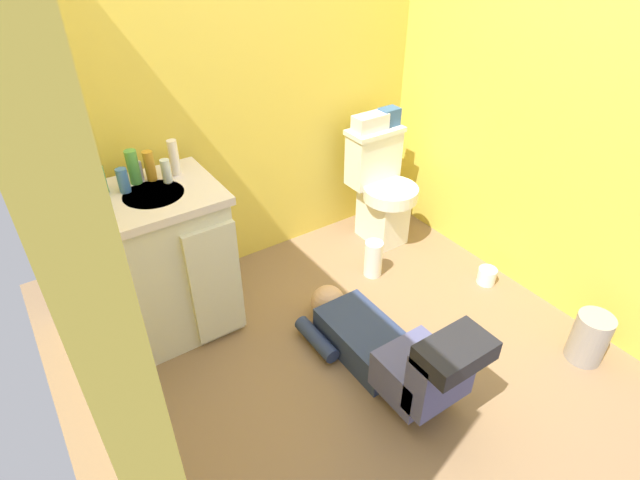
# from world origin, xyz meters

# --- Properties ---
(ground_plane) EXTENTS (2.78, 3.05, 0.04)m
(ground_plane) POSITION_xyz_m (0.00, 0.00, -0.02)
(ground_plane) COLOR #846547
(wall_back) EXTENTS (2.44, 0.08, 2.40)m
(wall_back) POSITION_xyz_m (0.00, 1.06, 1.20)
(wall_back) COLOR #E1C546
(wall_back) RESTS_ON ground_plane
(wall_left) EXTENTS (0.08, 2.05, 2.40)m
(wall_left) POSITION_xyz_m (-1.18, 0.00, 1.20)
(wall_left) COLOR #E1C546
(wall_left) RESTS_ON ground_plane
(wall_right) EXTENTS (0.08, 2.05, 2.40)m
(wall_right) POSITION_xyz_m (1.18, 0.00, 1.20)
(wall_right) COLOR #E1C546
(wall_right) RESTS_ON ground_plane
(toilet) EXTENTS (0.36, 0.46, 0.75)m
(toilet) POSITION_xyz_m (0.76, 0.73, 0.37)
(toilet) COLOR silver
(toilet) RESTS_ON ground_plane
(vanity_cabinet) EXTENTS (0.60, 0.53, 0.82)m
(vanity_cabinet) POSITION_xyz_m (-0.69, 0.67, 0.42)
(vanity_cabinet) COLOR beige
(vanity_cabinet) RESTS_ON ground_plane
(faucet) EXTENTS (0.02, 0.02, 0.10)m
(faucet) POSITION_xyz_m (-0.70, 0.82, 0.87)
(faucet) COLOR silver
(faucet) RESTS_ON vanity_cabinet
(person_plumber) EXTENTS (0.39, 1.06, 0.52)m
(person_plumber) POSITION_xyz_m (0.01, -0.25, 0.18)
(person_plumber) COLOR navy
(person_plumber) RESTS_ON ground_plane
(tissue_box) EXTENTS (0.22, 0.11, 0.10)m
(tissue_box) POSITION_xyz_m (0.71, 0.82, 0.80)
(tissue_box) COLOR silver
(tissue_box) RESTS_ON toilet
(toiletry_bag) EXTENTS (0.12, 0.09, 0.11)m
(toiletry_bag) POSITION_xyz_m (0.86, 0.82, 0.81)
(toiletry_bag) COLOR #33598C
(toiletry_bag) RESTS_ON toilet
(soap_dispenser) EXTENTS (0.06, 0.06, 0.17)m
(soap_dispenser) POSITION_xyz_m (-0.89, 0.80, 0.89)
(soap_dispenser) COLOR #3F9D58
(soap_dispenser) RESTS_ON vanity_cabinet
(bottle_blue) EXTENTS (0.05, 0.05, 0.12)m
(bottle_blue) POSITION_xyz_m (-0.80, 0.75, 0.88)
(bottle_blue) COLOR #396CB2
(bottle_blue) RESTS_ON vanity_cabinet
(bottle_green) EXTENTS (0.06, 0.06, 0.17)m
(bottle_green) POSITION_xyz_m (-0.73, 0.81, 0.90)
(bottle_green) COLOR #52A345
(bottle_green) RESTS_ON vanity_cabinet
(bottle_amber) EXTENTS (0.05, 0.05, 0.15)m
(bottle_amber) POSITION_xyz_m (-0.65, 0.80, 0.89)
(bottle_amber) COLOR #C88A26
(bottle_amber) RESTS_ON vanity_cabinet
(bottle_clear) EXTENTS (0.04, 0.04, 0.12)m
(bottle_clear) POSITION_xyz_m (-0.60, 0.74, 0.88)
(bottle_clear) COLOR silver
(bottle_clear) RESTS_ON vanity_cabinet
(bottle_white) EXTENTS (0.05, 0.05, 0.18)m
(bottle_white) POSITION_xyz_m (-0.53, 0.79, 0.91)
(bottle_white) COLOR white
(bottle_white) RESTS_ON vanity_cabinet
(trash_can) EXTENTS (0.18, 0.18, 0.27)m
(trash_can) POSITION_xyz_m (0.92, -0.72, 0.14)
(trash_can) COLOR gray
(trash_can) RESTS_ON ground_plane
(paper_towel_roll) EXTENTS (0.11, 0.11, 0.24)m
(paper_towel_roll) POSITION_xyz_m (0.46, 0.41, 0.12)
(paper_towel_roll) COLOR white
(paper_towel_roll) RESTS_ON ground_plane
(toilet_paper_roll) EXTENTS (0.11, 0.11, 0.10)m
(toilet_paper_roll) POSITION_xyz_m (0.98, -0.04, 0.05)
(toilet_paper_roll) COLOR white
(toilet_paper_roll) RESTS_ON ground_plane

